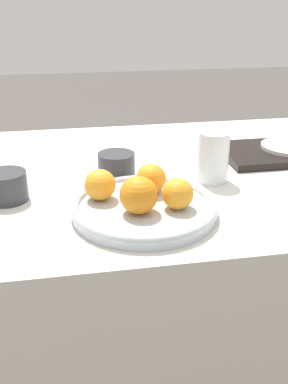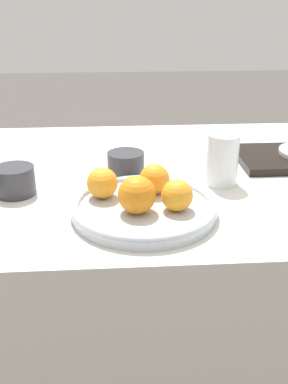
{
  "view_description": "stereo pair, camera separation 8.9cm",
  "coord_description": "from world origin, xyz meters",
  "px_view_note": "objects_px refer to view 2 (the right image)",
  "views": [
    {
      "loc": [
        -0.24,
        -1.03,
        1.13
      ],
      "look_at": [
        -0.1,
        -0.23,
        0.77
      ],
      "focal_mm": 42.0,
      "sensor_mm": 36.0,
      "label": 1
    },
    {
      "loc": [
        -0.16,
        -1.04,
        1.13
      ],
      "look_at": [
        -0.1,
        -0.23,
        0.77
      ],
      "focal_mm": 42.0,
      "sensor_mm": 36.0,
      "label": 2
    }
  ],
  "objects_px": {
    "fruit_platter": "(144,208)",
    "orange_3": "(102,183)",
    "orange_0": "(137,195)",
    "cup_2": "(126,164)",
    "cup_1": "(15,181)",
    "orange_1": "(154,179)",
    "water_glass": "(222,159)",
    "orange_2": "(177,195)"
  },
  "relations": [
    {
      "from": "orange_2",
      "to": "orange_3",
      "type": "height_order",
      "value": "orange_3"
    },
    {
      "from": "water_glass",
      "to": "fruit_platter",
      "type": "bearing_deg",
      "value": -142.15
    },
    {
      "from": "orange_1",
      "to": "cup_2",
      "type": "height_order",
      "value": "orange_1"
    },
    {
      "from": "fruit_platter",
      "to": "cup_2",
      "type": "distance_m",
      "value": 0.21
    },
    {
      "from": "water_glass",
      "to": "cup_2",
      "type": "relative_size",
      "value": 1.34
    },
    {
      "from": "orange_2",
      "to": "cup_1",
      "type": "distance_m",
      "value": 0.37
    },
    {
      "from": "fruit_platter",
      "to": "orange_3",
      "type": "relative_size",
      "value": 4.61
    },
    {
      "from": "orange_0",
      "to": "orange_1",
      "type": "relative_size",
      "value": 1.17
    },
    {
      "from": "orange_0",
      "to": "orange_2",
      "type": "distance_m",
      "value": 0.08
    },
    {
      "from": "orange_0",
      "to": "water_glass",
      "type": "xyz_separation_m",
      "value": [
        0.21,
        0.18,
        0.0
      ]
    },
    {
      "from": "water_glass",
      "to": "cup_1",
      "type": "relative_size",
      "value": 1.35
    },
    {
      "from": "orange_2",
      "to": "orange_1",
      "type": "bearing_deg",
      "value": 113.34
    },
    {
      "from": "cup_1",
      "to": "cup_2",
      "type": "xyz_separation_m",
      "value": [
        0.25,
        0.09,
        -0.0
      ]
    },
    {
      "from": "orange_2",
      "to": "orange_3",
      "type": "relative_size",
      "value": 0.97
    },
    {
      "from": "orange_1",
      "to": "water_glass",
      "type": "distance_m",
      "value": 0.19
    },
    {
      "from": "orange_3",
      "to": "orange_0",
      "type": "bearing_deg",
      "value": -47.73
    },
    {
      "from": "orange_1",
      "to": "orange_3",
      "type": "relative_size",
      "value": 0.98
    },
    {
      "from": "orange_0",
      "to": "orange_3",
      "type": "height_order",
      "value": "orange_0"
    },
    {
      "from": "orange_1",
      "to": "orange_2",
      "type": "xyz_separation_m",
      "value": [
        0.04,
        -0.08,
        -0.0
      ]
    },
    {
      "from": "orange_2",
      "to": "cup_1",
      "type": "relative_size",
      "value": 0.71
    },
    {
      "from": "cup_1",
      "to": "orange_3",
      "type": "bearing_deg",
      "value": -21.21
    },
    {
      "from": "orange_3",
      "to": "orange_2",
      "type": "bearing_deg",
      "value": -25.38
    },
    {
      "from": "orange_2",
      "to": "orange_3",
      "type": "bearing_deg",
      "value": 154.62
    },
    {
      "from": "cup_2",
      "to": "orange_1",
      "type": "bearing_deg",
      "value": -69.47
    },
    {
      "from": "orange_1",
      "to": "cup_2",
      "type": "relative_size",
      "value": 0.71
    },
    {
      "from": "orange_0",
      "to": "cup_2",
      "type": "bearing_deg",
      "value": 93.36
    },
    {
      "from": "orange_3",
      "to": "cup_1",
      "type": "height_order",
      "value": "orange_3"
    },
    {
      "from": "orange_2",
      "to": "orange_3",
      "type": "distance_m",
      "value": 0.16
    },
    {
      "from": "cup_1",
      "to": "cup_2",
      "type": "bearing_deg",
      "value": 19.81
    },
    {
      "from": "orange_0",
      "to": "cup_2",
      "type": "relative_size",
      "value": 0.83
    },
    {
      "from": "orange_1",
      "to": "orange_3",
      "type": "bearing_deg",
      "value": -171.91
    },
    {
      "from": "orange_0",
      "to": "orange_3",
      "type": "relative_size",
      "value": 1.15
    },
    {
      "from": "water_glass",
      "to": "cup_2",
      "type": "distance_m",
      "value": 0.23
    },
    {
      "from": "fruit_platter",
      "to": "cup_1",
      "type": "xyz_separation_m",
      "value": [
        -0.28,
        0.12,
        0.02
      ]
    },
    {
      "from": "cup_2",
      "to": "cup_1",
      "type": "bearing_deg",
      "value": -160.19
    },
    {
      "from": "fruit_platter",
      "to": "water_glass",
      "type": "bearing_deg",
      "value": 37.85
    },
    {
      "from": "orange_1",
      "to": "orange_2",
      "type": "distance_m",
      "value": 0.09
    },
    {
      "from": "fruit_platter",
      "to": "orange_3",
      "type": "xyz_separation_m",
      "value": [
        -0.08,
        0.05,
        0.04
      ]
    },
    {
      "from": "orange_0",
      "to": "cup_2",
      "type": "height_order",
      "value": "orange_0"
    },
    {
      "from": "cup_1",
      "to": "fruit_platter",
      "type": "bearing_deg",
      "value": -23.53
    },
    {
      "from": "water_glass",
      "to": "cup_2",
      "type": "xyz_separation_m",
      "value": [
        -0.22,
        0.06,
        -0.03
      ]
    },
    {
      "from": "orange_0",
      "to": "cup_1",
      "type": "distance_m",
      "value": 0.3
    }
  ]
}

